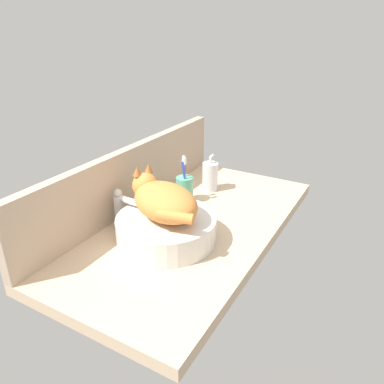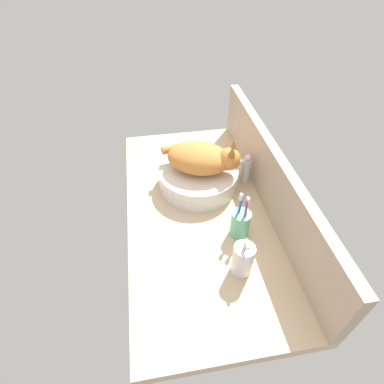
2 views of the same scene
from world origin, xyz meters
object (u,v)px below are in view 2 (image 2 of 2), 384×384
(sink_basin, at_px, (198,177))
(soap_dispenser, at_px, (243,259))
(faucet, at_px, (244,168))
(toothbrush_cup, at_px, (240,223))
(cat, at_px, (202,158))

(sink_basin, height_order, soap_dispenser, soap_dispenser)
(faucet, bearing_deg, toothbrush_cup, -18.66)
(faucet, bearing_deg, sink_basin, -92.43)
(faucet, bearing_deg, cat, -91.16)
(sink_basin, relative_size, cat, 1.07)
(sink_basin, xyz_separation_m, cat, (0.00, 0.01, 0.10))
(cat, bearing_deg, sink_basin, -109.05)
(cat, height_order, faucet, cat)
(faucet, xyz_separation_m, toothbrush_cup, (0.27, -0.09, -0.02))
(sink_basin, xyz_separation_m, toothbrush_cup, (0.28, 0.10, 0.01))
(toothbrush_cup, bearing_deg, sink_basin, -160.92)
(sink_basin, relative_size, soap_dispenser, 2.12)
(cat, bearing_deg, soap_dispenser, 6.37)
(cat, bearing_deg, toothbrush_cup, 16.95)
(toothbrush_cup, bearing_deg, soap_dispenser, -13.82)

